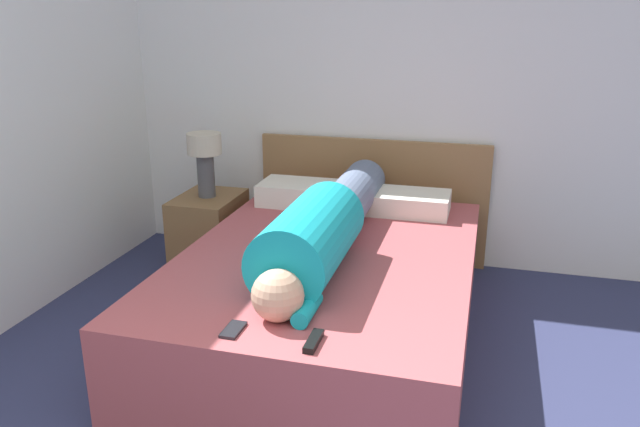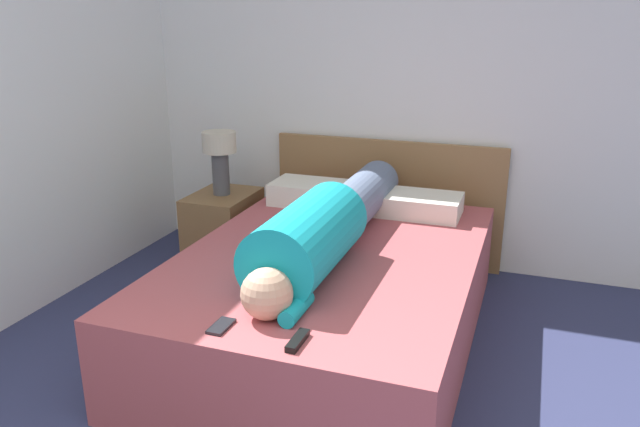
% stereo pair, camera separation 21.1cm
% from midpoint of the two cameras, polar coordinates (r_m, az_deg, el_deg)
% --- Properties ---
extents(wall_back, '(5.02, 0.06, 2.60)m').
position_cam_midpoint_polar(wall_back, '(4.07, 7.10, 13.31)').
color(wall_back, white).
rests_on(wall_back, ground_plane).
extents(bed, '(1.41, 2.04, 0.48)m').
position_cam_midpoint_polar(bed, '(3.21, -1.17, -7.56)').
color(bed, '#A84C51').
rests_on(bed, ground_plane).
extents(headboard, '(1.53, 0.04, 0.83)m').
position_cam_midpoint_polar(headboard, '(4.20, 3.32, 1.24)').
color(headboard, olive).
rests_on(headboard, ground_plane).
extents(nightstand, '(0.38, 0.50, 0.49)m').
position_cam_midpoint_polar(nightstand, '(4.16, -11.52, -1.71)').
color(nightstand, brown).
rests_on(nightstand, ground_plane).
extents(table_lamp, '(0.22, 0.22, 0.41)m').
position_cam_midpoint_polar(table_lamp, '(4.02, -11.98, 5.25)').
color(table_lamp, '#4C4C51').
rests_on(table_lamp, nightstand).
extents(person_lying, '(0.35, 1.82, 0.35)m').
position_cam_midpoint_polar(person_lying, '(3.03, -1.51, -1.10)').
color(person_lying, tan).
rests_on(person_lying, bed).
extents(pillow_near_headboard, '(0.56, 0.31, 0.13)m').
position_cam_midpoint_polar(pillow_near_headboard, '(3.86, -2.89, 1.82)').
color(pillow_near_headboard, silver).
rests_on(pillow_near_headboard, bed).
extents(pillow_second, '(0.53, 0.31, 0.12)m').
position_cam_midpoint_polar(pillow_second, '(3.72, 6.08, 1.01)').
color(pillow_second, silver).
rests_on(pillow_second, bed).
extents(tv_remote, '(0.04, 0.15, 0.02)m').
position_cam_midpoint_polar(tv_remote, '(2.29, -3.28, -11.63)').
color(tv_remote, black).
rests_on(tv_remote, bed).
extents(cell_phone, '(0.06, 0.13, 0.01)m').
position_cam_midpoint_polar(cell_phone, '(2.42, -10.47, -10.45)').
color(cell_phone, black).
rests_on(cell_phone, bed).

